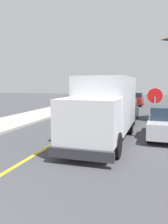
% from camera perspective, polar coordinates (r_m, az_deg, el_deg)
% --- Properties ---
extents(centre_line_yellow, '(0.16, 56.00, 0.01)m').
position_cam_1_polar(centre_line_yellow, '(12.89, -4.18, -5.79)').
color(centre_line_yellow, gold).
rests_on(centre_line_yellow, ground).
extents(box_truck, '(2.49, 7.21, 3.20)m').
position_cam_1_polar(box_truck, '(11.54, 5.12, 1.56)').
color(box_truck, silver).
rests_on(box_truck, ground).
extents(parked_car_near, '(1.83, 4.41, 1.67)m').
position_cam_1_polar(parked_car_near, '(17.82, 9.99, 0.25)').
color(parked_car_near, black).
rests_on(parked_car_near, ground).
extents(parked_car_mid, '(1.85, 4.42, 1.67)m').
position_cam_1_polar(parked_car_mid, '(23.83, 9.97, 1.94)').
color(parked_car_mid, '#2D4793').
rests_on(parked_car_mid, ground).
extents(parked_car_far, '(1.89, 4.44, 1.67)m').
position_cam_1_polar(parked_car_far, '(31.13, 12.64, 3.04)').
color(parked_car_far, maroon).
rests_on(parked_car_far, ground).
extents(parked_van_across, '(1.91, 4.44, 1.67)m').
position_cam_1_polar(parked_van_across, '(12.94, 19.62, -2.59)').
color(parked_van_across, '#B7B7BC').
rests_on(parked_van_across, ground).
extents(stop_sign, '(0.80, 0.10, 2.65)m').
position_cam_1_polar(stop_sign, '(12.27, 17.02, 2.02)').
color(stop_sign, gray).
rests_on(stop_sign, ground).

